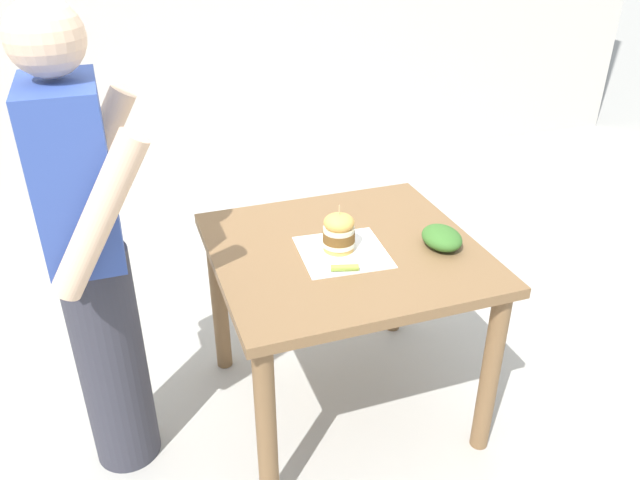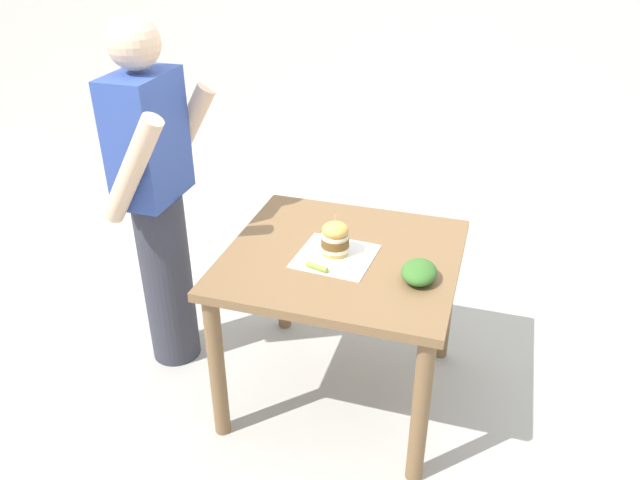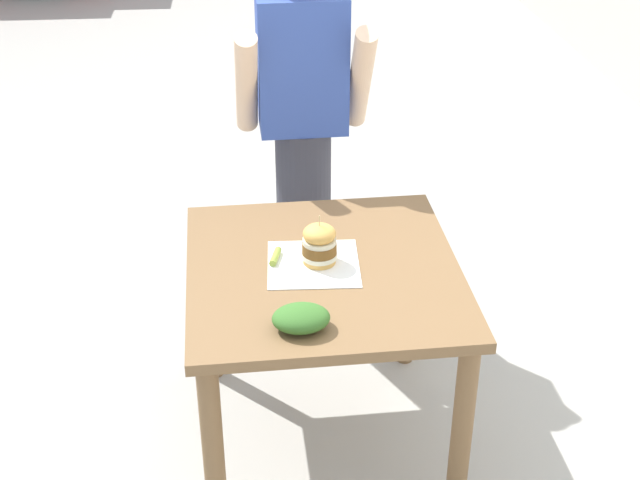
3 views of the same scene
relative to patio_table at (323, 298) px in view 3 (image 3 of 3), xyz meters
The scene contains 7 objects.
ground_plane 0.64m from the patio_table, ahead, with size 80.00×80.00×0.00m, color #ADAAA3.
patio_table is the anchor object (origin of this frame).
serving_paper 0.13m from the patio_table, 145.67° to the left, with size 0.31×0.31×0.00m, color white.
sandwich 0.21m from the patio_table, 108.89° to the left, with size 0.12×0.12×0.18m.
pickle_spear 0.22m from the patio_table, 158.18° to the left, with size 0.02×0.02×0.10m, color #8EA83D.
side_salad 0.40m from the patio_table, 107.96° to the right, with size 0.18×0.14×0.08m, color #386B28.
diner_across_table 0.92m from the patio_table, 88.62° to the left, with size 0.55×0.35×1.69m.
Camera 3 is at (-0.32, -2.56, 2.38)m, focal length 50.00 mm.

